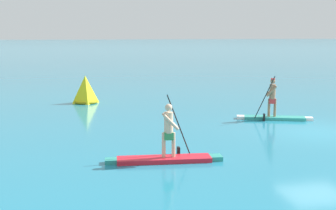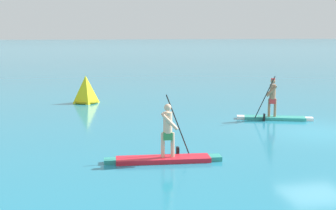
# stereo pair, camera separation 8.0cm
# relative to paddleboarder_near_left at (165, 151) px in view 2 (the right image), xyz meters

# --- Properties ---
(ground) EXTENTS (440.00, 440.00, 0.00)m
(ground) POSITION_rel_paddleboarder_near_left_xyz_m (6.40, 2.81, -0.31)
(ground) COLOR teal
(paddleboarder_near_left) EXTENTS (3.44, 0.89, 1.92)m
(paddleboarder_near_left) POSITION_rel_paddleboarder_near_left_xyz_m (0.00, 0.00, 0.00)
(paddleboarder_near_left) COLOR red
(paddleboarder_near_left) RESTS_ON ground
(paddleboarder_mid_center) EXTENTS (3.17, 1.45, 1.93)m
(paddleboarder_mid_center) POSITION_rel_paddleboarder_near_left_xyz_m (5.81, 5.48, 0.04)
(paddleboarder_mid_center) COLOR teal
(paddleboarder_mid_center) RESTS_ON ground
(race_marker_buoy) EXTENTS (1.24, 1.24, 1.46)m
(race_marker_buoy) POSITION_rel_paddleboarder_near_left_xyz_m (-2.00, 11.81, 0.35)
(race_marker_buoy) COLOR yellow
(race_marker_buoy) RESTS_ON ground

